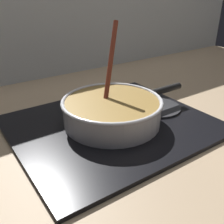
# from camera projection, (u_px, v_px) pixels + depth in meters

# --- Properties ---
(ground) EXTENTS (2.40, 1.60, 0.04)m
(ground) POSITION_uv_depth(u_px,v_px,m) (181.00, 170.00, 0.62)
(ground) COLOR #9E8466
(backsplash_wall) EXTENTS (2.40, 0.02, 0.55)m
(backsplash_wall) POSITION_uv_depth(u_px,v_px,m) (43.00, 12.00, 1.08)
(backsplash_wall) COLOR silver
(backsplash_wall) RESTS_ON ground
(hob_plate) EXTENTS (0.56, 0.48, 0.01)m
(hob_plate) POSITION_uv_depth(u_px,v_px,m) (112.00, 124.00, 0.77)
(hob_plate) COLOR black
(hob_plate) RESTS_ON ground
(burner_ring) EXTENTS (0.17, 0.17, 0.01)m
(burner_ring) POSITION_uv_depth(u_px,v_px,m) (112.00, 121.00, 0.77)
(burner_ring) COLOR #592D0C
(burner_ring) RESTS_ON hob_plate
(spare_burner) EXTENTS (0.16, 0.16, 0.01)m
(spare_burner) POSITION_uv_depth(u_px,v_px,m) (157.00, 107.00, 0.86)
(spare_burner) COLOR #262628
(spare_burner) RESTS_ON hob_plate
(cooking_pan) EXTENTS (0.42, 0.29, 0.28)m
(cooking_pan) POSITION_uv_depth(u_px,v_px,m) (112.00, 110.00, 0.75)
(cooking_pan) COLOR silver
(cooking_pan) RESTS_ON hob_plate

